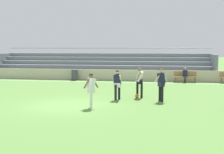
# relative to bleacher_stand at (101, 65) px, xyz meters

# --- Properties ---
(ground_plane) EXTENTS (160.00, 160.00, 0.00)m
(ground_plane) POSITION_rel_bleacher_stand_xyz_m (1.37, -15.06, -1.17)
(ground_plane) COLOR #517A38
(field_line_sideline) EXTENTS (44.00, 0.12, 0.01)m
(field_line_sideline) POSITION_rel_bleacher_stand_xyz_m (1.37, -4.46, -1.17)
(field_line_sideline) COLOR white
(field_line_sideline) RESTS_ON ground
(sideline_wall) EXTENTS (48.00, 0.16, 0.92)m
(sideline_wall) POSITION_rel_bleacher_stand_xyz_m (1.37, -3.13, -0.71)
(sideline_wall) COLOR beige
(sideline_wall) RESTS_ON ground
(bleacher_stand) EXTENTS (20.82, 4.32, 2.76)m
(bleacher_stand) POSITION_rel_bleacher_stand_xyz_m (0.00, 0.00, 0.00)
(bleacher_stand) COLOR #9EA3AD
(bleacher_stand) RESTS_ON ground
(bench_far_left) EXTENTS (1.80, 0.40, 0.90)m
(bench_far_left) POSITION_rel_bleacher_stand_xyz_m (7.62, -3.69, -0.63)
(bench_far_left) COLOR #99754C
(bench_far_left) RESTS_ON ground
(trash_bin) EXTENTS (0.52, 0.52, 0.93)m
(trash_bin) POSITION_rel_bleacher_stand_xyz_m (-1.62, -3.59, -0.71)
(trash_bin) COLOR #3D424C
(trash_bin) RESTS_ON ground
(spectator_seated) EXTENTS (0.36, 0.42, 1.21)m
(spectator_seated) POSITION_rel_bleacher_stand_xyz_m (7.62, -3.80, -0.47)
(spectator_seated) COLOR #2D2D38
(spectator_seated) RESTS_ON ground
(player_white_on_ball) EXTENTS (0.44, 0.52, 1.70)m
(player_white_on_ball) POSITION_rel_bleacher_stand_xyz_m (4.67, -12.10, -0.16)
(player_white_on_ball) COLOR black
(player_white_on_ball) RESTS_ON ground
(player_dark_pressing_high) EXTENTS (0.44, 0.55, 1.61)m
(player_dark_pressing_high) POSITION_rel_bleacher_stand_xyz_m (3.56, -13.06, -0.22)
(player_dark_pressing_high) COLOR black
(player_dark_pressing_high) RESTS_ON ground
(player_white_deep_cover) EXTENTS (0.67, 0.50, 1.64)m
(player_white_deep_cover) POSITION_rel_bleacher_stand_xyz_m (2.72, -15.59, -0.20)
(player_white_deep_cover) COLOR white
(player_white_deep_cover) RESTS_ON ground
(player_dark_challenging) EXTENTS (0.69, 0.48, 1.73)m
(player_dark_challenging) POSITION_rel_bleacher_stand_xyz_m (5.89, -13.24, -0.14)
(player_dark_challenging) COLOR black
(player_dark_challenging) RESTS_ON ground
(soccer_ball) EXTENTS (0.22, 0.22, 0.22)m
(soccer_ball) POSITION_rel_bleacher_stand_xyz_m (4.54, -12.15, -1.06)
(soccer_ball) COLOR orange
(soccer_ball) RESTS_ON ground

